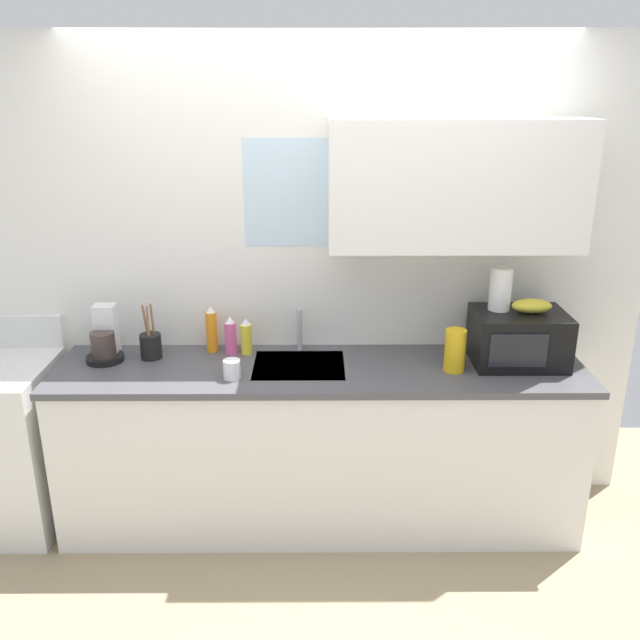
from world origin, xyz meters
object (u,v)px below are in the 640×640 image
at_px(dish_soap_bottle_pink, 231,336).
at_px(mug_white, 232,369).
at_px(stove_range, 0,444).
at_px(banana_bunch, 532,306).
at_px(cereal_canister, 455,350).
at_px(dish_soap_bottle_orange, 212,330).
at_px(dish_soap_bottle_yellow, 246,337).
at_px(paper_towel_roll, 501,289).
at_px(coffee_maker, 105,340).
at_px(utensil_crock, 151,345).
at_px(microwave, 518,338).

relative_size(dish_soap_bottle_pink, mug_white, 2.18).
bearing_deg(stove_range, banana_bunch, 0.97).
height_order(stove_range, mug_white, stove_range).
relative_size(stove_range, cereal_canister, 5.04).
distance_m(dish_soap_bottle_orange, cereal_canister, 1.27).
relative_size(dish_soap_bottle_yellow, dish_soap_bottle_orange, 0.78).
xyz_separation_m(paper_towel_roll, dish_soap_bottle_pink, (-1.38, 0.08, -0.28)).
height_order(paper_towel_roll, mug_white, paper_towel_roll).
bearing_deg(dish_soap_bottle_yellow, stove_range, -172.39).
height_order(dish_soap_bottle_yellow, dish_soap_bottle_pink, dish_soap_bottle_pink).
bearing_deg(coffee_maker, dish_soap_bottle_yellow, 5.46).
xyz_separation_m(stove_range, mug_white, (1.26, -0.14, 0.49)).
bearing_deg(dish_soap_bottle_yellow, mug_white, -97.19).
distance_m(paper_towel_roll, mug_white, 1.40).
distance_m(stove_range, utensil_crock, 0.97).
bearing_deg(cereal_canister, mug_white, -175.30).
distance_m(stove_range, banana_bunch, 2.84).
relative_size(coffee_maker, dish_soap_bottle_orange, 1.10).
xyz_separation_m(dish_soap_bottle_yellow, dish_soap_bottle_orange, (-0.19, 0.04, 0.03)).
relative_size(dish_soap_bottle_pink, cereal_canister, 0.97).
xyz_separation_m(paper_towel_roll, dish_soap_bottle_orange, (-1.48, 0.11, -0.26)).
height_order(stove_range, microwave, microwave).
height_order(coffee_maker, cereal_canister, coffee_maker).
bearing_deg(stove_range, coffee_maker, 10.24).
bearing_deg(mug_white, utensil_crock, 150.01).
height_order(banana_bunch, utensil_crock, banana_bunch).
xyz_separation_m(microwave, utensil_crock, (-1.88, 0.07, -0.06)).
bearing_deg(paper_towel_roll, dish_soap_bottle_pink, 176.77).
relative_size(banana_bunch, cereal_canister, 0.93).
bearing_deg(dish_soap_bottle_pink, mug_white, -82.34).
bearing_deg(mug_white, stove_range, 173.50).
xyz_separation_m(microwave, dish_soap_bottle_pink, (-1.48, 0.13, -0.04)).
bearing_deg(stove_range, dish_soap_bottle_yellow, 7.61).
height_order(stove_range, dish_soap_bottle_pink, dish_soap_bottle_pink).
relative_size(banana_bunch, dish_soap_bottle_orange, 0.79).
height_order(banana_bunch, dish_soap_bottle_pink, banana_bunch).
bearing_deg(dish_soap_bottle_orange, mug_white, -67.47).
height_order(dish_soap_bottle_orange, mug_white, dish_soap_bottle_orange).
relative_size(stove_range, dish_soap_bottle_orange, 4.25).
xyz_separation_m(paper_towel_roll, coffee_maker, (-2.01, 0.01, -0.28)).
bearing_deg(banana_bunch, dish_soap_bottle_orange, 174.30).
bearing_deg(dish_soap_bottle_yellow, microwave, -5.28).
xyz_separation_m(dish_soap_bottle_pink, mug_white, (0.04, -0.32, -0.05)).
bearing_deg(stove_range, dish_soap_bottle_pink, 8.14).
xyz_separation_m(banana_bunch, coffee_maker, (-2.16, 0.06, -0.20)).
bearing_deg(dish_soap_bottle_yellow, dish_soap_bottle_orange, 169.22).
bearing_deg(paper_towel_roll, coffee_maker, 179.76).
relative_size(stove_range, microwave, 2.35).
xyz_separation_m(microwave, paper_towel_roll, (-0.10, 0.05, 0.24)).
xyz_separation_m(stove_range, banana_bunch, (2.74, 0.05, 0.75)).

